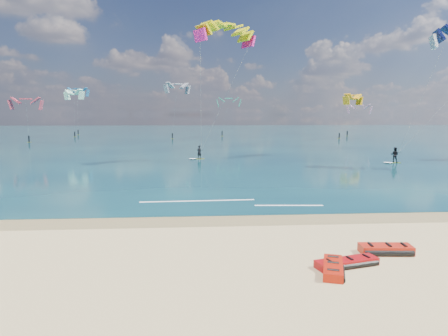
% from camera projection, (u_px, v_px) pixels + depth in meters
% --- Properties ---
extents(ground, '(320.00, 320.00, 0.00)m').
position_uv_depth(ground, '(204.00, 155.00, 58.89)').
color(ground, tan).
rests_on(ground, ground).
extents(wet_sand_strip, '(320.00, 2.40, 0.01)m').
position_uv_depth(wet_sand_strip, '(218.00, 221.00, 22.30)').
color(wet_sand_strip, brown).
rests_on(wet_sand_strip, ground).
extents(sea, '(320.00, 200.00, 0.04)m').
position_uv_depth(sea, '(200.00, 134.00, 122.16)').
color(sea, '#0A2937').
rests_on(sea, ground).
extents(packed_kite_left, '(2.91, 1.63, 0.35)m').
position_uv_depth(packed_kite_left, '(347.00, 266.00, 15.60)').
color(packed_kite_left, '#A7080B').
rests_on(packed_kite_left, ground).
extents(packed_kite_mid, '(2.48, 1.37, 0.43)m').
position_uv_depth(packed_kite_mid, '(386.00, 253.00, 17.06)').
color(packed_kite_mid, red).
rests_on(packed_kite_mid, ground).
extents(packed_kite_right, '(1.74, 2.56, 0.38)m').
position_uv_depth(packed_kite_right, '(333.00, 272.00, 15.04)').
color(packed_kite_right, red).
rests_on(packed_kite_right, ground).
extents(kitesurfer_main, '(9.82, 7.82, 17.85)m').
position_uv_depth(kitesurfer_main, '(212.00, 87.00, 49.64)').
color(kitesurfer_main, '#C3CD18').
rests_on(kitesurfer_main, sea).
extents(kitesurfer_far, '(12.02, 8.32, 16.88)m').
position_uv_depth(kitesurfer_far, '(433.00, 90.00, 45.05)').
color(kitesurfer_far, '#98CB1E').
rests_on(kitesurfer_far, sea).
extents(shoreline_foam, '(12.06, 2.34, 0.01)m').
position_uv_depth(shoreline_foam, '(230.00, 202.00, 26.77)').
color(shoreline_foam, white).
rests_on(shoreline_foam, ground).
extents(distant_kites, '(83.41, 34.47, 13.11)m').
position_uv_depth(distant_kites, '(178.00, 116.00, 99.40)').
color(distant_kites, '#BB3749').
rests_on(distant_kites, ground).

